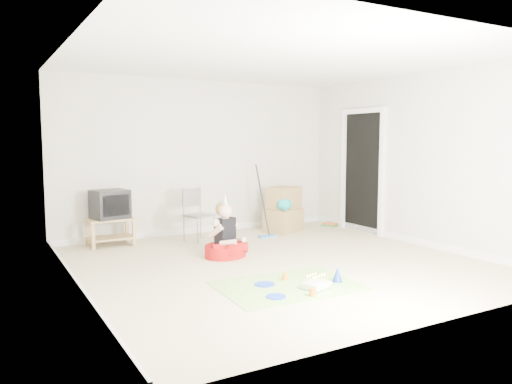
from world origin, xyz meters
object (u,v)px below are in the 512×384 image
cardboard_boxes (284,210)px  seated_woman (225,243)px  crt_tv (110,204)px  tv_stand (111,229)px  folding_chair (199,215)px  birthday_cake (316,286)px

cardboard_boxes → seated_woman: size_ratio=0.88×
crt_tv → cardboard_boxes: bearing=-17.8°
tv_stand → folding_chair: bearing=-15.2°
crt_tv → tv_stand: bearing=-75.6°
tv_stand → cardboard_boxes: 2.93m
tv_stand → cardboard_boxes: bearing=-5.7°
crt_tv → seated_woman: 1.97m
tv_stand → crt_tv: size_ratio=1.35×
cardboard_boxes → birthday_cake: size_ratio=2.43×
folding_chair → cardboard_boxes: bearing=2.1°
birthday_cake → cardboard_boxes: bearing=63.3°
crt_tv → cardboard_boxes: 2.94m
tv_stand → birthday_cake: 3.62m
tv_stand → birthday_cake: (1.39, -3.33, -0.21)m
seated_woman → cardboard_boxes: bearing=35.2°
cardboard_boxes → birthday_cake: cardboard_boxes is taller
crt_tv → seated_woman: bearing=-63.7°
tv_stand → seated_woman: size_ratio=0.77×
cardboard_boxes → tv_stand: bearing=174.3°
cardboard_boxes → seated_woman: seated_woman is taller
tv_stand → crt_tv: (-0.00, 0.00, 0.38)m
seated_woman → tv_stand: bearing=128.4°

